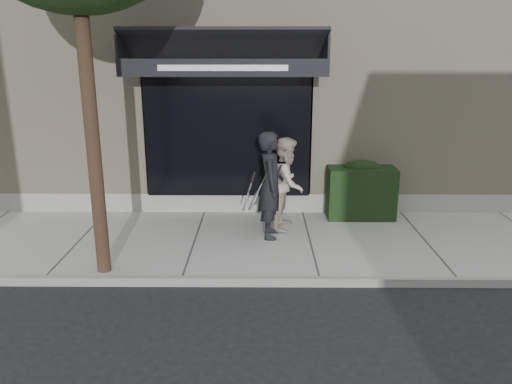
{
  "coord_description": "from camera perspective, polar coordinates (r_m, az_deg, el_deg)",
  "views": [
    {
      "loc": [
        -0.87,
        -8.14,
        3.31
      ],
      "look_at": [
        -0.94,
        0.6,
        0.8
      ],
      "focal_mm": 35.0,
      "sensor_mm": 36.0,
      "label": 1
    }
  ],
  "objects": [
    {
      "name": "hedge",
      "position": [
        9.96,
        11.85,
        0.21
      ],
      "size": [
        1.3,
        0.7,
        1.14
      ],
      "color": "black",
      "rests_on": "sidewalk"
    },
    {
      "name": "pedestrian_back",
      "position": [
        9.07,
        3.54,
        0.98
      ],
      "size": [
        0.83,
        0.95,
        1.69
      ],
      "color": "#B8A793",
      "rests_on": "sidewalk"
    },
    {
      "name": "curb",
      "position": [
        7.4,
        7.29,
        -10.11
      ],
      "size": [
        20.0,
        0.1,
        0.14
      ],
      "primitive_type": "cube",
      "color": "gray",
      "rests_on": "ground"
    },
    {
      "name": "sidewalk",
      "position": [
        8.81,
        6.13,
        -5.74
      ],
      "size": [
        20.0,
        3.0,
        0.12
      ],
      "primitive_type": "cube",
      "color": "gray",
      "rests_on": "ground"
    },
    {
      "name": "pedestrian_front",
      "position": [
        8.59,
        1.69,
        0.76
      ],
      "size": [
        0.76,
        0.88,
        1.87
      ],
      "color": "black",
      "rests_on": "sidewalk"
    },
    {
      "name": "building_facade",
      "position": [
        13.14,
        4.34,
        13.45
      ],
      "size": [
        14.3,
        8.04,
        5.64
      ],
      "color": "#B7AC8C",
      "rests_on": "ground"
    },
    {
      "name": "ground",
      "position": [
        8.83,
        6.12,
        -6.1
      ],
      "size": [
        80.0,
        80.0,
        0.0
      ],
      "primitive_type": "plane",
      "color": "black",
      "rests_on": "ground"
    }
  ]
}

